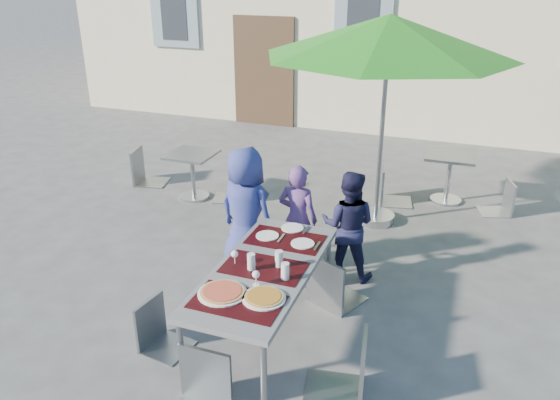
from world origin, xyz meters
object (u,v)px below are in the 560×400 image
at_px(chair_0, 247,232).
at_px(chair_1, 304,237).
at_px(bg_chair_r_0, 233,165).
at_px(chair_2, 333,251).
at_px(bg_chair_r_1, 505,179).
at_px(chair_3, 156,299).
at_px(pizza_near_left, 222,292).
at_px(patio_umbrella, 389,37).
at_px(child_0, 246,212).
at_px(chair_5, 197,352).
at_px(chair_4, 351,332).
at_px(cafe_table_1, 449,170).
at_px(bg_chair_l_1, 391,163).
at_px(child_1, 298,219).
at_px(cafe_table_0, 193,169).
at_px(child_2, 348,225).
at_px(bg_chair_l_0, 142,145).
at_px(pizza_near_right, 264,297).
at_px(dining_table, 264,273).

bearing_deg(chair_0, chair_1, -0.20).
bearing_deg(bg_chair_r_0, chair_1, -47.45).
distance_m(chair_2, bg_chair_r_1, 3.33).
bearing_deg(chair_3, pizza_near_left, -7.29).
xyz_separation_m(patio_umbrella, bg_chair_r_1, (1.55, 0.87, -1.87)).
bearing_deg(child_0, chair_5, 119.70).
height_order(chair_3, patio_umbrella, patio_umbrella).
bearing_deg(patio_umbrella, chair_4, -82.68).
bearing_deg(cafe_table_1, child_0, -124.96).
distance_m(chair_4, bg_chair_l_1, 3.95).
distance_m(patio_umbrella, cafe_table_1, 2.30).
xyz_separation_m(child_1, cafe_table_0, (-2.06, 1.39, -0.17)).
xyz_separation_m(chair_1, bg_chair_l_1, (0.48, 2.47, 0.04)).
height_order(chair_4, cafe_table_1, chair_4).
bearing_deg(child_1, chair_4, 124.42).
bearing_deg(child_2, chair_1, 34.75).
distance_m(pizza_near_left, child_1, 1.80).
distance_m(chair_3, bg_chair_r_1, 4.98).
bearing_deg(cafe_table_0, bg_chair_l_0, 165.22).
distance_m(child_1, bg_chair_r_0, 2.15).
xyz_separation_m(child_1, patio_umbrella, (0.59, 1.51, 1.76)).
distance_m(chair_4, bg_chair_l_0, 5.28).
xyz_separation_m(pizza_near_left, bg_chair_r_1, (2.17, 4.17, -0.27)).
height_order(chair_1, bg_chair_l_0, bg_chair_l_0).
bearing_deg(bg_chair_l_1, pizza_near_right, -94.81).
bearing_deg(bg_chair_l_1, child_2, -92.42).
distance_m(cafe_table_0, cafe_table_1, 3.64).
relative_size(bg_chair_l_0, cafe_table_1, 1.44).
distance_m(chair_3, bg_chair_l_0, 4.10).
relative_size(child_0, chair_2, 1.40).
bearing_deg(chair_0, patio_umbrella, 58.53).
height_order(pizza_near_right, chair_4, chair_4).
relative_size(bg_chair_l_0, bg_chair_r_0, 1.15).
bearing_deg(dining_table, child_1, 95.63).
bearing_deg(bg_chair_l_0, patio_umbrella, -2.34).
xyz_separation_m(chair_3, cafe_table_1, (2.13, 4.23, -0.02)).
bearing_deg(patio_umbrella, child_0, -122.36).
distance_m(pizza_near_right, chair_1, 1.52).
bearing_deg(child_2, bg_chair_l_0, -26.91).
xyz_separation_m(dining_table, bg_chair_l_1, (0.51, 3.51, -0.11)).
xyz_separation_m(chair_0, bg_chair_l_0, (-2.56, 1.91, 0.12)).
xyz_separation_m(pizza_near_left, chair_4, (1.03, 0.07, -0.16)).
bearing_deg(bg_chair_l_1, chair_1, -101.01).
height_order(chair_0, cafe_table_1, chair_0).
relative_size(child_2, chair_3, 1.43).
xyz_separation_m(pizza_near_left, chair_1, (0.19, 1.54, -0.22)).
bearing_deg(bg_chair_r_0, dining_table, -60.36).
relative_size(dining_table, child_0, 1.30).
distance_m(chair_0, chair_5, 2.10).
bearing_deg(bg_chair_l_0, bg_chair_r_1, 7.86).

